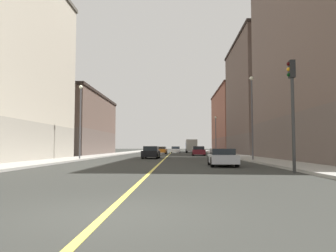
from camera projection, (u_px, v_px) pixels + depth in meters
ground_plane at (106, 215)px, 6.09m from camera, size 400.00×400.00×0.00m
sidewalk_left at (223, 154)px, 54.70m from camera, size 3.21×168.00×0.15m
sidewalk_right at (116, 154)px, 55.23m from camera, size 3.21×168.00×0.15m
lane_center_stripe at (169, 154)px, 54.96m from camera, size 0.16×154.00×0.01m
building_left_mid at (262, 98)px, 51.61m from camera, size 9.12×19.90×18.44m
building_left_far at (236, 121)px, 74.87m from camera, size 9.12×25.09×14.58m
building_right_midblock at (76, 125)px, 51.82m from camera, size 9.12×22.20×9.78m
traffic_light_left_near at (292, 99)px, 16.02m from camera, size 0.40×0.32×5.69m
street_lamp_left_near at (252, 109)px, 28.94m from camera, size 0.36×0.36×7.60m
street_lamp_right_near at (80, 114)px, 31.38m from camera, size 0.36×0.36×7.26m
street_lamp_left_far at (216, 131)px, 56.21m from camera, size 0.36×0.36×6.53m
car_maroon at (198, 151)px, 46.97m from camera, size 1.94×4.27×1.37m
car_orange at (162, 150)px, 59.68m from camera, size 1.99×4.43×1.33m
car_white at (176, 150)px, 65.63m from camera, size 1.96×4.07×1.36m
car_black at (151, 152)px, 35.29m from camera, size 1.85×4.27×1.36m
car_silver at (222, 157)px, 21.44m from camera, size 1.86×4.04×1.17m
box_truck at (191, 146)px, 69.22m from camera, size 2.37×7.25×2.82m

